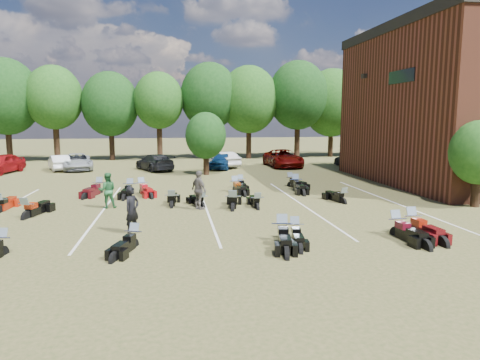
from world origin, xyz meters
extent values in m
plane|color=brown|center=(0.00, 0.00, 0.00)|extent=(160.00, 160.00, 0.00)
imported|color=maroon|center=(-18.38, 18.89, 0.80)|extent=(2.86, 5.01, 1.61)
imported|color=silver|center=(-14.28, 20.36, 0.66)|extent=(2.75, 4.26, 1.33)
imported|color=#999EA1|center=(-12.79, 20.41, 0.71)|extent=(3.55, 5.56, 1.43)
imported|color=black|center=(-6.15, 19.06, 0.70)|extent=(3.84, 5.24, 1.41)
imported|color=#0B2650|center=(-0.29, 19.29, 0.73)|extent=(3.15, 4.59, 1.45)
imported|color=#B4B5B0|center=(-0.15, 20.48, 0.72)|extent=(3.10, 4.59, 1.43)
imported|color=#500604|center=(5.42, 19.90, 0.80)|extent=(2.88, 5.85, 1.60)
imported|color=#353439|center=(12.04, 18.96, 0.71)|extent=(3.00, 5.23, 1.43)
imported|color=black|center=(-6.19, -1.41, 0.92)|extent=(0.77, 0.79, 1.83)
imported|color=#225C30|center=(-7.84, 3.57, 0.89)|extent=(0.94, 0.77, 1.78)
imported|color=#5C554E|center=(-3.35, 2.49, 0.97)|extent=(0.98, 1.21, 1.93)
cube|color=black|center=(9.35, 12.00, 7.50)|extent=(0.30, 0.40, 0.30)
cube|color=black|center=(9.47, 7.00, 7.00)|extent=(0.06, 3.00, 0.80)
cylinder|color=black|center=(-21.00, 29.00, 2.04)|extent=(0.58, 0.58, 4.08)
ellipsoid|color=#1E4C19|center=(-21.00, 29.00, 6.33)|extent=(6.00, 6.00, 6.90)
cylinder|color=black|center=(-16.00, 29.00, 2.04)|extent=(0.58, 0.58, 4.08)
ellipsoid|color=#1E4C19|center=(-16.00, 29.00, 6.33)|extent=(6.00, 6.00, 6.90)
cylinder|color=black|center=(-11.00, 29.00, 2.04)|extent=(0.57, 0.58, 4.08)
ellipsoid|color=#1E4C19|center=(-11.00, 29.00, 6.33)|extent=(6.00, 6.00, 6.90)
cylinder|color=black|center=(-6.00, 29.00, 2.04)|extent=(0.57, 0.58, 4.08)
ellipsoid|color=#1E4C19|center=(-6.00, 29.00, 6.33)|extent=(6.00, 6.00, 6.90)
cylinder|color=black|center=(-1.00, 29.00, 2.04)|extent=(0.58, 0.58, 4.08)
ellipsoid|color=#1E4C19|center=(-1.00, 29.00, 6.33)|extent=(6.00, 6.00, 6.90)
cylinder|color=black|center=(4.00, 29.00, 2.04)|extent=(0.57, 0.58, 4.08)
ellipsoid|color=#1E4C19|center=(4.00, 29.00, 6.33)|extent=(6.00, 6.00, 6.90)
cylinder|color=black|center=(9.00, 29.00, 2.04)|extent=(0.57, 0.58, 4.08)
ellipsoid|color=#1E4C19|center=(9.00, 29.00, 6.33)|extent=(6.00, 6.00, 6.90)
cylinder|color=black|center=(14.00, 29.00, 2.04)|extent=(0.57, 0.58, 4.08)
ellipsoid|color=#1E4C19|center=(14.00, 29.00, 6.33)|extent=(6.00, 6.00, 6.90)
cylinder|color=black|center=(19.00, 29.00, 2.04)|extent=(0.58, 0.58, 4.08)
ellipsoid|color=#1E4C19|center=(19.00, 29.00, 6.33)|extent=(6.00, 6.00, 6.90)
cylinder|color=black|center=(24.00, 29.00, 2.04)|extent=(0.58, 0.58, 4.08)
ellipsoid|color=#1E4C19|center=(24.00, 29.00, 6.33)|extent=(6.00, 6.00, 6.90)
cylinder|color=black|center=(10.50, 1.00, 0.85)|extent=(0.24, 0.24, 1.71)
sphere|color=#1E4C19|center=(10.50, 1.00, 2.76)|extent=(2.80, 2.80, 2.80)
cylinder|color=black|center=(-2.00, 15.50, 0.95)|extent=(0.24, 0.24, 1.90)
sphere|color=#1E4C19|center=(-2.00, 15.50, 3.10)|extent=(3.20, 3.20, 3.20)
cube|color=silver|center=(-8.00, 3.00, 0.01)|extent=(0.10, 14.00, 0.01)
cube|color=silver|center=(-3.00, 3.00, 0.01)|extent=(0.10, 14.00, 0.01)
cube|color=silver|center=(2.00, 3.00, 0.01)|extent=(0.10, 14.00, 0.01)
cube|color=silver|center=(7.00, 3.00, 0.01)|extent=(0.10, 14.00, 0.01)
camera|label=1|loc=(-4.56, -18.17, 4.45)|focal=32.00mm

